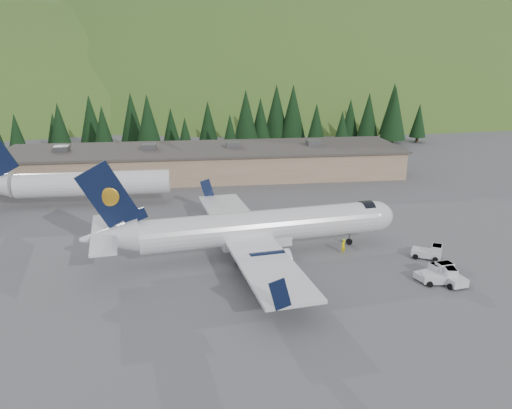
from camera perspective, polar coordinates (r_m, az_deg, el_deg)
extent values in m
plane|color=#58585D|center=(56.50, 0.80, -5.66)|extent=(600.00, 600.00, 0.00)
cylinder|color=white|center=(55.31, 0.81, -2.53)|extent=(27.24, 7.31, 3.63)
ellipsoid|color=white|center=(60.30, 13.23, -1.31)|extent=(5.17, 4.24, 3.63)
cylinder|color=black|center=(59.73, 12.44, -1.00)|extent=(1.75, 3.15, 2.99)
cone|color=white|center=(53.25, -16.42, -3.61)|extent=(6.23, 4.39, 3.63)
cube|color=white|center=(55.60, -0.15, -4.10)|extent=(8.07, 4.12, 0.96)
cube|color=white|center=(55.17, -1.12, -3.65)|extent=(9.77, 33.20, 0.34)
cube|color=#0C1632|center=(69.78, -5.62, 1.83)|extent=(1.95, 0.41, 2.77)
cube|color=#0C1632|center=(39.89, 2.76, -10.23)|extent=(1.95, 0.41, 2.77)
cylinder|color=#0C1632|center=(60.77, -1.54, -2.48)|extent=(4.32, 2.76, 2.22)
cylinder|color=white|center=(61.20, 0.12, -2.33)|extent=(0.90, 2.41, 2.35)
cube|color=white|center=(60.59, -1.55, -2.01)|extent=(2.13, 0.53, 0.87)
cylinder|color=#0C1632|center=(50.73, 1.52, -6.58)|extent=(4.32, 2.76, 2.22)
cylinder|color=white|center=(51.26, 3.50, -6.35)|extent=(0.90, 2.41, 2.35)
cube|color=white|center=(50.52, 1.53, -6.02)|extent=(2.13, 0.53, 0.87)
cube|color=#0C1632|center=(51.87, -16.62, 1.07)|extent=(5.95, 1.11, 7.08)
ellipsoid|color=gold|center=(52.10, -16.39, 0.94)|extent=(1.91, 0.44, 1.91)
ellipsoid|color=gold|center=(51.73, -16.39, 0.83)|extent=(1.91, 0.44, 1.91)
cube|color=#0C1632|center=(52.57, -13.66, -1.34)|extent=(2.67, 0.61, 1.91)
cube|color=white|center=(53.10, -16.98, -3.17)|extent=(4.15, 12.28, 0.21)
cylinder|color=slate|center=(59.81, 10.63, -3.75)|extent=(0.22, 0.22, 1.74)
cylinder|color=black|center=(59.99, 10.60, -4.20)|extent=(0.76, 0.37, 0.73)
cylinder|color=slate|center=(57.81, -2.68, -4.11)|extent=(0.26, 0.26, 1.93)
cylinder|color=black|center=(58.05, -2.30, -4.47)|extent=(1.10, 0.48, 1.06)
cylinder|color=black|center=(57.89, -3.05, -4.54)|extent=(1.10, 0.48, 1.06)
cylinder|color=slate|center=(53.12, -1.42, -6.07)|extent=(0.26, 0.26, 1.93)
cylinder|color=black|center=(53.38, -1.02, -6.46)|extent=(1.10, 0.48, 1.06)
cylinder|color=black|center=(53.21, -1.83, -6.54)|extent=(1.10, 0.48, 1.06)
cylinder|color=white|center=(77.23, -18.04, 2.27)|extent=(22.00, 3.60, 3.60)
cube|color=silver|center=(52.58, 20.14, -7.90)|extent=(3.37, 2.09, 0.73)
cube|color=silver|center=(52.66, 21.30, -7.25)|extent=(1.28, 1.63, 0.94)
cube|color=black|center=(52.50, 21.35, -6.83)|extent=(1.16, 1.50, 0.10)
cylinder|color=black|center=(53.74, 20.92, -7.77)|extent=(0.62, 0.33, 0.59)
cylinder|color=black|center=(52.31, 21.48, -8.53)|extent=(0.62, 0.33, 0.59)
cylinder|color=black|center=(53.11, 18.76, -7.83)|extent=(0.62, 0.33, 0.59)
cylinder|color=black|center=(51.66, 19.26, -8.61)|extent=(0.62, 0.33, 0.59)
cube|color=silver|center=(58.32, 18.89, -5.29)|extent=(3.46, 2.94, 0.72)
cube|color=silver|center=(58.05, 19.96, -4.84)|extent=(1.64, 1.77, 0.93)
cube|color=black|center=(57.90, 20.00, -4.46)|extent=(1.49, 1.63, 0.10)
cylinder|color=black|center=(59.14, 19.94, -5.37)|extent=(0.61, 0.50, 0.58)
cylinder|color=black|center=(57.61, 19.80, -5.96)|extent=(0.61, 0.50, 0.58)
cylinder|color=black|center=(59.26, 17.95, -5.12)|extent=(0.61, 0.50, 0.58)
cylinder|color=black|center=(57.73, 17.76, -5.71)|extent=(0.61, 0.50, 0.58)
cube|color=silver|center=(52.97, 21.37, -7.82)|extent=(2.18, 3.53, 0.77)
cube|color=silver|center=(53.49, 20.73, -6.73)|extent=(1.70, 1.34, 0.99)
cube|color=black|center=(53.32, 20.78, -6.30)|extent=(1.57, 1.22, 0.11)
cylinder|color=black|center=(53.36, 19.86, -7.82)|extent=(0.34, 0.65, 0.62)
cylinder|color=black|center=(54.38, 21.36, -7.51)|extent=(0.34, 0.65, 0.62)
cylinder|color=black|center=(51.81, 21.31, -8.74)|extent=(0.34, 0.65, 0.62)
cylinder|color=black|center=(52.87, 22.83, -8.40)|extent=(0.34, 0.65, 0.62)
cube|color=#987D5F|center=(91.67, -5.74, 4.77)|extent=(70.00, 16.00, 4.80)
cube|color=#47423D|center=(91.16, -5.79, 6.34)|extent=(71.00, 17.00, 0.40)
cube|color=slate|center=(93.73, -21.34, 5.95)|extent=(2.50, 2.50, 1.00)
cube|color=slate|center=(91.31, -12.12, 6.47)|extent=(2.50, 2.50, 1.00)
cube|color=slate|center=(91.32, -2.64, 6.84)|extent=(2.50, 2.50, 1.00)
cube|color=slate|center=(93.76, 6.60, 7.01)|extent=(2.50, 2.50, 1.00)
cube|color=silver|center=(53.21, 19.11, -7.57)|extent=(3.02, 2.10, 0.64)
cube|color=silver|center=(53.59, 19.89, -6.84)|extent=(1.24, 1.49, 0.82)
cube|color=black|center=(53.45, 19.93, -6.48)|extent=(1.13, 1.38, 0.09)
cylinder|color=black|center=(54.38, 19.27, -7.34)|extent=(0.55, 0.34, 0.51)
cylinder|color=black|center=(53.44, 20.34, -7.89)|extent=(0.55, 0.34, 0.51)
cylinder|color=black|center=(53.21, 17.81, -7.74)|extent=(0.55, 0.34, 0.51)
cylinder|color=black|center=(52.25, 18.88, -8.32)|extent=(0.55, 0.34, 0.51)
imported|color=#FFEC00|center=(57.36, 9.94, -4.68)|extent=(0.72, 0.68, 1.66)
cone|color=black|center=(114.04, -25.71, 7.25)|extent=(4.12, 4.12, 8.42)
cone|color=black|center=(123.92, -22.11, 7.99)|extent=(3.57, 3.57, 7.30)
cone|color=black|center=(114.05, -21.56, 8.28)|extent=(4.89, 4.89, 10.00)
cone|color=black|center=(121.94, -18.40, 9.32)|extent=(5.22, 5.22, 10.69)
cone|color=black|center=(111.78, -17.09, 8.36)|extent=(4.60, 4.60, 9.41)
cone|color=black|center=(117.85, -14.03, 9.61)|extent=(5.49, 5.49, 11.24)
cone|color=black|center=(107.82, -12.23, 9.19)|extent=(5.65, 5.65, 11.56)
cone|color=black|center=(114.75, -9.68, 8.76)|extent=(4.14, 4.14, 8.47)
cone|color=black|center=(107.08, -8.10, 7.87)|extent=(3.65, 3.65, 7.47)
cone|color=black|center=(118.27, -5.50, 9.45)|extent=(4.57, 4.57, 9.35)
cone|color=black|center=(107.75, -2.98, 8.21)|extent=(3.84, 3.84, 7.85)
cone|color=black|center=(113.59, -1.16, 10.04)|extent=(5.78, 5.78, 11.82)
cone|color=black|center=(116.25, 0.52, 9.64)|extent=(4.95, 4.95, 10.12)
cone|color=black|center=(120.57, 2.34, 10.64)|extent=(6.08, 6.08, 12.43)
cone|color=black|center=(119.56, 4.25, 10.56)|extent=(6.10, 6.10, 12.47)
cone|color=black|center=(116.33, 6.90, 9.18)|extent=(4.44, 4.44, 9.08)
cone|color=black|center=(114.92, 9.80, 8.58)|extent=(3.88, 3.88, 7.94)
cone|color=black|center=(126.51, 10.70, 9.72)|extent=(4.55, 4.55, 9.31)
cone|color=black|center=(124.16, 12.73, 9.91)|extent=(5.25, 5.25, 10.75)
cone|color=black|center=(121.80, 15.53, 10.01)|extent=(5.93, 5.93, 12.13)
cone|color=black|center=(129.16, 15.40, 10.51)|extent=(6.11, 6.11, 12.50)
cone|color=black|center=(131.47, 18.10, 9.13)|extent=(4.02, 4.02, 8.21)
ellipsoid|color=#365D22|center=(255.46, -25.87, -6.99)|extent=(336.00, 240.00, 240.00)
ellipsoid|color=#365D22|center=(277.41, 2.98, -5.56)|extent=(420.00, 300.00, 300.00)
ellipsoid|color=#365D22|center=(352.85, 21.30, -1.72)|extent=(392.00, 280.00, 280.00)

